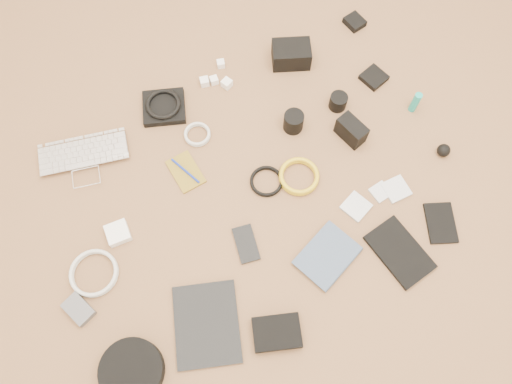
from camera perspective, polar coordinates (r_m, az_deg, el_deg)
name	(u,v)px	position (r m, az deg, el deg)	size (l,w,h in m)	color
laptop	(85,164)	(1.86, -18.93, 3.05)	(0.31, 0.22, 0.02)	silver
headphone_pouch	(164,107)	(1.90, -10.47, 9.50)	(0.15, 0.14, 0.03)	black
headphones	(163,104)	(1.88, -10.58, 9.85)	(0.13, 0.13, 0.02)	black
charger_a	(205,82)	(1.94, -5.90, 12.42)	(0.03, 0.03, 0.03)	white
charger_b	(214,80)	(1.94, -4.81, 12.61)	(0.03, 0.03, 0.03)	white
charger_c	(221,64)	(1.98, -4.04, 14.41)	(0.03, 0.03, 0.03)	white
charger_d	(227,84)	(1.93, -3.35, 12.28)	(0.03, 0.03, 0.03)	white
dslr_camera	(291,54)	(1.98, 4.05, 15.41)	(0.14, 0.10, 0.08)	black
lens_pouch	(355,22)	(2.14, 11.20, 18.53)	(0.07, 0.07, 0.03)	black
notebook_olive	(186,172)	(1.77, -8.05, 2.31)	(0.09, 0.14, 0.01)	olive
pen_blue	(185,171)	(1.77, -8.08, 2.42)	(0.01, 0.01, 0.13)	#142AA6
cable_white_a	(197,135)	(1.83, -6.70, 6.48)	(0.10, 0.10, 0.01)	silver
lens_a	(293,122)	(1.81, 4.31, 8.02)	(0.07, 0.07, 0.08)	black
lens_b	(338,102)	(1.89, 9.37, 10.16)	(0.06, 0.06, 0.06)	black
card_reader	(374,77)	(2.00, 13.31, 12.62)	(0.08, 0.08, 0.02)	black
power_brick	(118,233)	(1.72, -15.50, -4.54)	(0.07, 0.07, 0.03)	white
cable_white_b	(95,273)	(1.72, -17.97, -8.85)	(0.16, 0.16, 0.01)	silver
cable_black	(266,182)	(1.74, 1.20, 1.16)	(0.11, 0.11, 0.01)	black
cable_yellow	(299,177)	(1.75, 4.91, 1.68)	(0.14, 0.14, 0.02)	gold
flash	(351,131)	(1.82, 10.83, 6.91)	(0.06, 0.11, 0.08)	black
lens_cleaner	(415,102)	(1.93, 17.74, 9.74)	(0.03, 0.03, 0.09)	teal
battery_charger	(79,309)	(1.70, -19.62, -12.51)	(0.06, 0.10, 0.03)	#555559
tablet	(207,324)	(1.61, -5.66, -14.81)	(0.20, 0.26, 0.01)	black
phone	(246,244)	(1.66, -1.14, -5.95)	(0.07, 0.13, 0.01)	black
filter_case_left	(356,207)	(1.74, 11.36, -1.64)	(0.08, 0.08, 0.01)	silver
filter_case_mid	(380,192)	(1.78, 14.04, 0.01)	(0.06, 0.06, 0.01)	silver
filter_case_right	(396,189)	(1.79, 15.72, 0.31)	(0.08, 0.08, 0.01)	silver
air_blower	(444,150)	(1.89, 20.65, 4.48)	(0.05, 0.05, 0.05)	black
headphone_case	(132,371)	(1.62, -14.00, -19.21)	(0.19, 0.19, 0.05)	black
drive_case	(277,333)	(1.59, 2.39, -15.77)	(0.15, 0.10, 0.04)	black
paperback	(345,271)	(1.66, 10.10, -8.83)	(0.15, 0.19, 0.02)	#3F4F6A
notebook_black_a	(400,252)	(1.72, 16.10, -6.61)	(0.13, 0.22, 0.02)	black
notebook_black_b	(441,223)	(1.79, 20.35, -3.34)	(0.09, 0.14, 0.01)	black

